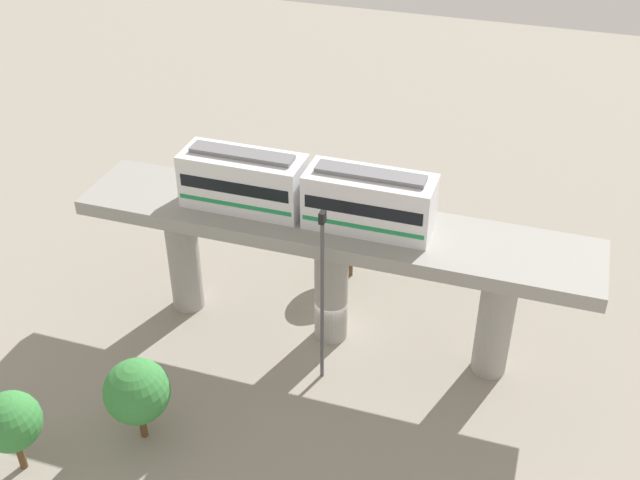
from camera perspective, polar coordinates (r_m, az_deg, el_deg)
ground_plane at (r=45.98m, az=0.79°, el=-6.89°), size 120.00×120.00×0.00m
viaduct at (r=42.36m, az=0.86°, el=-0.79°), size 5.20×28.00×7.90m
train at (r=40.88m, az=-1.10°, el=3.62°), size 2.64×13.55×3.24m
parked_car_black at (r=52.59m, az=9.41°, el=-0.50°), size 1.87×4.23×1.76m
parked_car_yellow at (r=56.77m, az=-2.30°, el=2.75°), size 2.11×4.32×1.76m
tree_near_viaduct at (r=39.52m, az=-21.59°, el=-12.21°), size 2.86×2.86×4.49m
tree_mid_lot at (r=48.69m, az=2.27°, el=0.66°), size 2.79×2.79×4.82m
tree_far_corner at (r=39.25m, az=-13.18°, el=-10.69°), size 3.24×3.24×4.66m
signal_post at (r=39.69m, az=0.16°, el=-3.77°), size 0.44×0.28×10.50m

